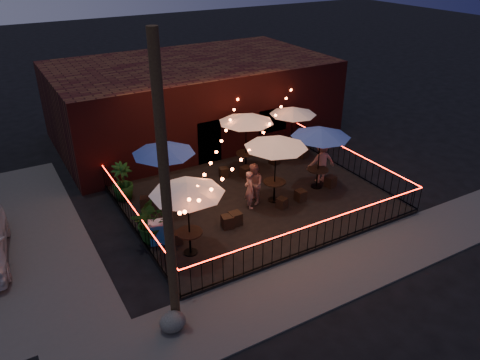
% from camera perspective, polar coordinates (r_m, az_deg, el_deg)
% --- Properties ---
extents(ground, '(110.00, 110.00, 0.00)m').
position_cam_1_polar(ground, '(17.74, 5.15, -5.44)').
color(ground, black).
rests_on(ground, ground).
extents(patio, '(10.00, 8.00, 0.15)m').
position_cam_1_polar(patio, '(19.12, 1.76, -2.46)').
color(patio, black).
rests_on(patio, ground).
extents(sidewalk, '(18.00, 2.50, 0.05)m').
position_cam_1_polar(sidewalk, '(15.69, 12.00, -10.85)').
color(sidewalk, '#484542').
rests_on(sidewalk, ground).
extents(brick_building, '(14.00, 8.00, 4.00)m').
position_cam_1_polar(brick_building, '(25.30, -5.82, 9.78)').
color(brick_building, '#360F0E').
rests_on(brick_building, ground).
extents(utility_pole, '(0.26, 0.26, 8.00)m').
position_cam_1_polar(utility_pole, '(11.51, -9.00, -2.00)').
color(utility_pole, '#372216').
rests_on(utility_pole, ground).
extents(fence_front, '(10.00, 0.04, 1.04)m').
position_cam_1_polar(fence_front, '(16.07, 9.31, -6.75)').
color(fence_front, black).
rests_on(fence_front, patio).
extents(fence_left, '(0.04, 8.00, 1.04)m').
position_cam_1_polar(fence_left, '(17.09, -12.71, -4.84)').
color(fence_left, black).
rests_on(fence_left, patio).
extents(fence_right, '(0.04, 8.00, 1.04)m').
position_cam_1_polar(fence_right, '(21.62, 13.16, 2.25)').
color(fence_right, black).
rests_on(fence_right, patio).
extents(festoon_lights, '(10.02, 8.72, 1.32)m').
position_cam_1_polar(festoon_lights, '(17.32, -0.46, 3.31)').
color(festoon_lights, '#FF5321').
rests_on(festoon_lights, ground).
extents(cafe_table_0, '(3.20, 3.20, 2.68)m').
position_cam_1_polar(cafe_table_0, '(14.75, -6.49, -1.10)').
color(cafe_table_0, black).
rests_on(cafe_table_0, patio).
extents(cafe_table_1, '(2.89, 2.89, 2.65)m').
position_cam_1_polar(cafe_table_1, '(17.72, -9.32, 3.68)').
color(cafe_table_1, black).
rests_on(cafe_table_1, patio).
extents(cafe_table_2, '(2.62, 2.62, 2.73)m').
position_cam_1_polar(cafe_table_2, '(17.90, 4.42, 4.49)').
color(cafe_table_2, black).
rests_on(cafe_table_2, patio).
extents(cafe_table_3, '(2.46, 2.46, 2.70)m').
position_cam_1_polar(cafe_table_3, '(20.49, 0.75, 7.49)').
color(cafe_table_3, black).
rests_on(cafe_table_3, patio).
extents(cafe_table_4, '(2.82, 2.82, 2.68)m').
position_cam_1_polar(cafe_table_4, '(19.22, 9.83, 5.66)').
color(cafe_table_4, black).
rests_on(cafe_table_4, patio).
extents(cafe_table_5, '(2.56, 2.56, 2.45)m').
position_cam_1_polar(cafe_table_5, '(22.25, 6.48, 8.31)').
color(cafe_table_5, black).
rests_on(cafe_table_5, patio).
extents(bistro_chair_0, '(0.42, 0.42, 0.42)m').
position_cam_1_polar(bistro_chair_0, '(16.46, -7.66, -6.97)').
color(bistro_chair_0, black).
rests_on(bistro_chair_0, patio).
extents(bistro_chair_1, '(0.47, 0.47, 0.48)m').
position_cam_1_polar(bistro_chair_1, '(17.13, -1.55, -5.11)').
color(bistro_chair_1, black).
rests_on(bistro_chair_1, patio).
extents(bistro_chair_2, '(0.47, 0.47, 0.43)m').
position_cam_1_polar(bistro_chair_2, '(18.75, -11.51, -2.68)').
color(bistro_chair_2, black).
rests_on(bistro_chair_2, patio).
extents(bistro_chair_3, '(0.45, 0.45, 0.40)m').
position_cam_1_polar(bistro_chair_3, '(19.28, -6.54, -1.42)').
color(bistro_chair_3, black).
rests_on(bistro_chair_3, patio).
extents(bistro_chair_4, '(0.43, 0.43, 0.50)m').
position_cam_1_polar(bistro_chair_4, '(17.29, -0.57, -4.72)').
color(bistro_chair_4, black).
rests_on(bistro_chair_4, patio).
extents(bistro_chair_5, '(0.46, 0.46, 0.42)m').
position_cam_1_polar(bistro_chair_5, '(18.41, 5.13, -2.80)').
color(bistro_chair_5, black).
rests_on(bistro_chair_5, patio).
extents(bistro_chair_6, '(0.45, 0.45, 0.44)m').
position_cam_1_polar(bistro_chair_6, '(20.71, -2.01, 0.94)').
color(bistro_chair_6, black).
rests_on(bistro_chair_6, patio).
extents(bistro_chair_7, '(0.47, 0.47, 0.48)m').
position_cam_1_polar(bistro_chair_7, '(20.69, 0.69, 1.00)').
color(bistro_chair_7, black).
rests_on(bistro_chair_7, patio).
extents(bistro_chair_8, '(0.41, 0.41, 0.45)m').
position_cam_1_polar(bistro_chair_8, '(18.99, 7.38, -1.88)').
color(bistro_chair_8, black).
rests_on(bistro_chair_8, patio).
extents(bistro_chair_9, '(0.47, 0.47, 0.47)m').
position_cam_1_polar(bistro_chair_9, '(20.25, 10.95, -0.18)').
color(bistro_chair_9, black).
rests_on(bistro_chair_9, patio).
extents(bistro_chair_10, '(0.50, 0.50, 0.49)m').
position_cam_1_polar(bistro_chair_10, '(21.98, 4.23, 2.58)').
color(bistro_chair_10, black).
rests_on(bistro_chair_10, patio).
extents(bistro_chair_11, '(0.51, 0.51, 0.50)m').
position_cam_1_polar(bistro_chair_11, '(22.79, 7.71, 3.35)').
color(bistro_chair_11, black).
rests_on(bistro_chair_11, patio).
extents(patron_a, '(0.48, 0.63, 1.56)m').
position_cam_1_polar(patron_a, '(18.12, 1.21, -1.16)').
color(patron_a, beige).
rests_on(patron_a, patio).
extents(patron_b, '(0.77, 0.92, 1.70)m').
position_cam_1_polar(patron_b, '(18.36, 1.68, -0.51)').
color(patron_b, tan).
rests_on(patron_b, patio).
extents(patron_c, '(1.37, 0.96, 1.94)m').
position_cam_1_polar(patron_c, '(20.30, 9.88, 2.29)').
color(patron_c, '#DEA997').
rests_on(patron_c, patio).
extents(potted_shrub_a, '(1.71, 1.60, 1.53)m').
position_cam_1_polar(potted_shrub_a, '(16.43, -10.63, -5.00)').
color(potted_shrub_a, '#0B350C').
rests_on(potted_shrub_a, patio).
extents(potted_shrub_b, '(0.71, 0.58, 1.27)m').
position_cam_1_polar(potted_shrub_b, '(17.15, -11.52, -4.12)').
color(potted_shrub_b, '#14400F').
rests_on(potted_shrub_b, patio).
extents(potted_shrub_c, '(1.08, 1.08, 1.54)m').
position_cam_1_polar(potted_shrub_c, '(19.29, -14.16, -0.21)').
color(potted_shrub_c, '#134110').
rests_on(potted_shrub_c, patio).
extents(cooler, '(0.74, 0.62, 0.84)m').
position_cam_1_polar(cooler, '(16.46, -9.93, -6.28)').
color(cooler, '#1C5FAC').
rests_on(cooler, patio).
extents(boulder, '(1.01, 0.95, 0.63)m').
position_cam_1_polar(boulder, '(13.39, -8.22, -16.74)').
color(boulder, '#44443F').
rests_on(boulder, ground).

